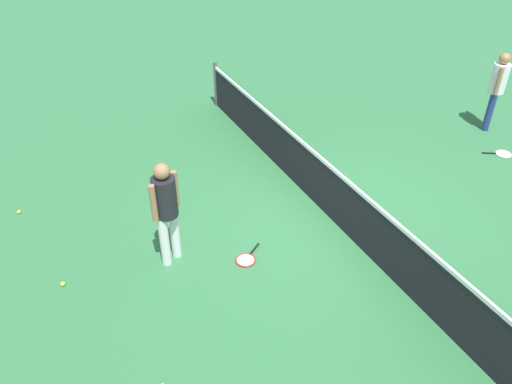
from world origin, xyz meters
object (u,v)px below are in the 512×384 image
(player_near_side, at_px, (166,206))
(tennis_ball_near_player, at_px, (63,284))
(tennis_racket_far_player, at_px, (502,154))
(tennis_ball_midcourt, at_px, (19,212))
(tennis_racket_near_player, at_px, (246,259))
(player_far_side, at_px, (497,85))

(player_near_side, xyz_separation_m, tennis_ball_near_player, (-0.16, -1.59, -0.98))
(tennis_racket_far_player, xyz_separation_m, tennis_ball_midcourt, (-2.25, -9.01, 0.02))
(player_near_side, relative_size, tennis_racket_far_player, 2.90)
(player_near_side, distance_m, tennis_racket_far_player, 7.10)
(tennis_racket_near_player, relative_size, tennis_racket_far_player, 0.98)
(tennis_racket_far_player, height_order, tennis_ball_midcourt, tennis_ball_midcourt)
(player_far_side, xyz_separation_m, tennis_racket_near_player, (1.54, -6.61, -1.00))
(player_near_side, relative_size, tennis_ball_midcourt, 25.76)
(tennis_ball_near_player, distance_m, tennis_ball_midcourt, 2.14)
(player_near_side, relative_size, tennis_racket_near_player, 2.96)
(player_far_side, bearing_deg, tennis_ball_midcourt, -97.37)
(tennis_ball_near_player, bearing_deg, tennis_racket_near_player, 75.48)
(tennis_ball_near_player, bearing_deg, tennis_ball_midcourt, -169.49)
(tennis_ball_near_player, xyz_separation_m, tennis_ball_midcourt, (-2.11, -0.39, 0.00))
(tennis_racket_far_player, relative_size, tennis_ball_midcourt, 8.88)
(player_far_side, height_order, tennis_racket_far_player, player_far_side)
(player_near_side, height_order, tennis_ball_near_player, player_near_side)
(tennis_racket_near_player, distance_m, tennis_ball_midcourt, 4.08)
(player_near_side, bearing_deg, tennis_ball_midcourt, -138.77)
(tennis_racket_near_player, height_order, tennis_ball_near_player, tennis_ball_near_player)
(player_near_side, xyz_separation_m, tennis_racket_far_player, (-0.02, 7.03, -1.00))
(player_near_side, height_order, tennis_racket_near_player, player_near_side)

